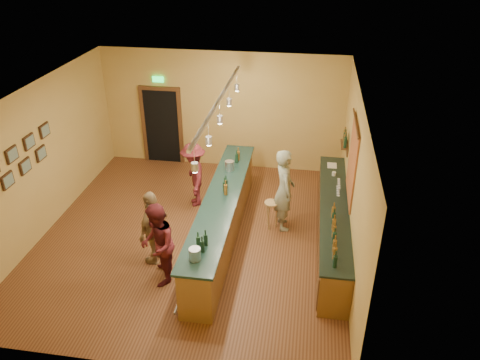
% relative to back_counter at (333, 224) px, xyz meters
% --- Properties ---
extents(floor, '(7.00, 7.00, 0.00)m').
position_rel_back_counter_xyz_m(floor, '(-2.97, -0.18, -0.49)').
color(floor, '#512C17').
rests_on(floor, ground).
extents(ceiling, '(6.50, 7.00, 0.02)m').
position_rel_back_counter_xyz_m(ceiling, '(-2.97, -0.18, 2.71)').
color(ceiling, silver).
rests_on(ceiling, wall_back).
extents(wall_back, '(6.50, 0.02, 3.20)m').
position_rel_back_counter_xyz_m(wall_back, '(-2.97, 3.32, 1.11)').
color(wall_back, '#B89445').
rests_on(wall_back, floor).
extents(wall_front, '(6.50, 0.02, 3.20)m').
position_rel_back_counter_xyz_m(wall_front, '(-2.97, -3.68, 1.11)').
color(wall_front, '#B89445').
rests_on(wall_front, floor).
extents(wall_left, '(0.02, 7.00, 3.20)m').
position_rel_back_counter_xyz_m(wall_left, '(-6.22, -0.18, 1.11)').
color(wall_left, '#B89445').
rests_on(wall_left, floor).
extents(wall_right, '(0.02, 7.00, 3.20)m').
position_rel_back_counter_xyz_m(wall_right, '(0.28, -0.18, 1.11)').
color(wall_right, '#B89445').
rests_on(wall_right, floor).
extents(doorway, '(1.15, 0.09, 2.48)m').
position_rel_back_counter_xyz_m(doorway, '(-4.67, 3.30, 0.64)').
color(doorway, black).
rests_on(doorway, wall_back).
extents(tapestry, '(0.03, 1.40, 1.60)m').
position_rel_back_counter_xyz_m(tapestry, '(0.26, 0.22, 1.36)').
color(tapestry, '#9D2F1F').
rests_on(tapestry, wall_right).
extents(bottle_shelf, '(0.17, 0.55, 0.54)m').
position_rel_back_counter_xyz_m(bottle_shelf, '(0.20, 1.72, 1.18)').
color(bottle_shelf, '#4E3717').
rests_on(bottle_shelf, wall_right).
extents(picture_grid, '(0.06, 2.20, 0.70)m').
position_rel_back_counter_xyz_m(picture_grid, '(-6.18, -0.93, 1.46)').
color(picture_grid, '#382111').
rests_on(picture_grid, wall_left).
extents(back_counter, '(0.60, 4.55, 1.27)m').
position_rel_back_counter_xyz_m(back_counter, '(0.00, 0.00, 0.00)').
color(back_counter, brown).
rests_on(back_counter, floor).
extents(tasting_bar, '(0.73, 5.10, 1.38)m').
position_rel_back_counter_xyz_m(tasting_bar, '(-2.32, -0.18, 0.12)').
color(tasting_bar, brown).
rests_on(tasting_bar, floor).
extents(pendant_track, '(0.11, 4.60, 0.50)m').
position_rel_back_counter_xyz_m(pendant_track, '(-2.32, -0.18, 2.50)').
color(pendant_track, silver).
rests_on(pendant_track, ceiling).
extents(bartender, '(0.62, 0.78, 1.88)m').
position_rel_back_counter_xyz_m(bartender, '(-1.07, 0.49, 0.45)').
color(bartender, gray).
rests_on(bartender, floor).
extents(customer_a, '(0.81, 0.93, 1.65)m').
position_rel_back_counter_xyz_m(customer_a, '(-3.23, -1.70, 0.34)').
color(customer_a, '#59191E').
rests_on(customer_a, floor).
extents(customer_b, '(0.58, 0.99, 1.58)m').
position_rel_back_counter_xyz_m(customer_b, '(-3.50, -1.11, 0.31)').
color(customer_b, '#997A51').
rests_on(customer_b, floor).
extents(customer_c, '(0.91, 1.17, 1.59)m').
position_rel_back_counter_xyz_m(customer_c, '(-3.25, 1.13, 0.31)').
color(customer_c, '#59191E').
rests_on(customer_c, floor).
extents(bar_stool, '(0.31, 0.31, 0.65)m').
position_rel_back_counter_xyz_m(bar_stool, '(-1.33, 0.41, 0.02)').
color(bar_stool, olive).
rests_on(bar_stool, floor).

